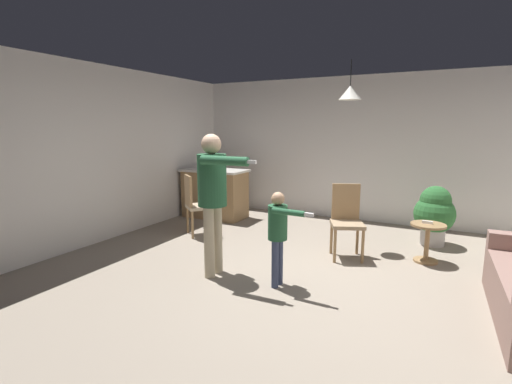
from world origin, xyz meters
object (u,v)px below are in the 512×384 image
Objects in this scene: potted_plant_corner at (434,213)px; spare_remote_on_table at (427,222)px; dining_chair_near_wall at (347,218)px; person_child at (278,229)px; person_adult at (213,189)px; kitchen_counter at (215,193)px; dining_chair_by_counter at (196,203)px; side_table_by_couch at (427,238)px.

spare_remote_on_table is at bearing -94.12° from potted_plant_corner.
person_child is at bearing 48.57° from dining_chair_near_wall.
person_adult reaches higher than dining_chair_near_wall.
kitchen_counter is at bearing -43.94° from dining_chair_near_wall.
dining_chair_near_wall reaches higher than spare_remote_on_table.
person_adult reaches higher than dining_chair_by_counter.
person_adult is 1.82m from dining_chair_by_counter.
spare_remote_on_table is at bearing 146.58° from side_table_by_couch.
dining_chair_by_counter is (0.41, -1.19, 0.07)m from kitchen_counter.
potted_plant_corner is 6.96× the size of spare_remote_on_table.
person_child is 2.35m from dining_chair_by_counter.
kitchen_counter is at bearing 168.21° from spare_remote_on_table.
dining_chair_by_counter is at bearing -70.98° from kitchen_counter.
dining_chair_near_wall is at bearing 136.37° from person_adult.
person_adult is 1.69× the size of dining_chair_by_counter.
dining_chair_by_counter reaches higher than spare_remote_on_table.
person_adult is at bearing -6.54° from dining_chair_by_counter.
kitchen_counter is 2.42× the size of side_table_by_couch.
dining_chair_near_wall is (0.44, 1.31, -0.12)m from person_child.
spare_remote_on_table is (1.43, 1.60, -0.13)m from person_child.
kitchen_counter is 0.74× the size of person_adult.
kitchen_counter is at bearing 149.04° from dining_chair_by_counter.
side_table_by_couch is at bearing 46.24° from dining_chair_by_counter.
potted_plant_corner reaches higher than spare_remote_on_table.
person_child is 1.19× the size of potted_plant_corner.
potted_plant_corner is (2.30, 2.49, -0.55)m from person_adult.
dining_chair_near_wall is (-1.01, -0.28, 0.22)m from side_table_by_couch.
dining_chair_near_wall is (2.86, -1.09, 0.07)m from kitchen_counter.
person_child is 1.08× the size of dining_chair_near_wall.
dining_chair_by_counter reaches higher than kitchen_counter.
side_table_by_couch is at bearing 172.19° from dining_chair_near_wall.
kitchen_counter is 1.26× the size of dining_chair_by_counter.
kitchen_counter reaches higher than spare_remote_on_table.
person_child reaches higher than side_table_by_couch.
potted_plant_corner is at bearing 86.90° from side_table_by_couch.
person_adult reaches higher than person_child.
side_table_by_couch is at bearing -33.42° from spare_remote_on_table.
potted_plant_corner is 0.84m from spare_remote_on_table.
person_child reaches higher than spare_remote_on_table.
side_table_by_couch is 0.21m from spare_remote_on_table.
dining_chair_near_wall is at bearing -164.71° from side_table_by_couch.
person_adult is at bearing -83.83° from person_child.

